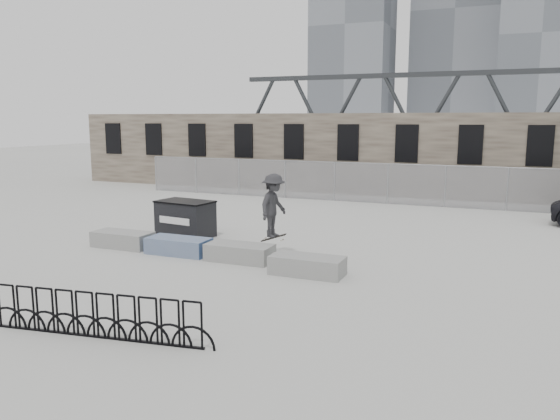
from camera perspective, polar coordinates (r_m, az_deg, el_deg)
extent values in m
plane|color=#B8B8B3|center=(17.04, -6.63, -4.80)|extent=(120.00, 120.00, 0.00)
cube|color=brown|center=(31.77, 7.71, 5.92)|extent=(36.00, 2.50, 4.50)
cube|color=black|center=(38.01, -17.01, 7.15)|extent=(1.20, 0.12, 2.00)
cube|color=black|center=(36.07, -13.05, 7.22)|extent=(1.20, 0.12, 2.00)
cube|color=black|center=(34.32, -8.65, 7.25)|extent=(1.20, 0.12, 2.00)
cube|color=black|center=(32.79, -3.81, 7.23)|extent=(1.20, 0.12, 2.00)
cube|color=black|center=(31.51, 1.46, 7.16)|extent=(1.20, 0.12, 2.00)
cube|color=black|center=(30.51, 7.12, 7.01)|extent=(1.20, 0.12, 2.00)
cube|color=black|center=(29.82, 13.10, 6.78)|extent=(1.20, 0.12, 2.00)
cube|color=black|center=(29.47, 19.28, 6.47)|extent=(1.20, 0.12, 2.00)
cube|color=black|center=(29.46, 25.53, 6.08)|extent=(1.20, 0.12, 2.00)
cylinder|color=gray|center=(33.14, -12.86, 3.74)|extent=(0.06, 0.06, 2.00)
cylinder|color=gray|center=(31.64, -8.78, 3.61)|extent=(0.06, 0.06, 2.00)
cylinder|color=gray|center=(30.31, -4.31, 3.44)|extent=(0.06, 0.06, 2.00)
cylinder|color=gray|center=(29.18, 0.52, 3.23)|extent=(0.06, 0.06, 2.00)
cylinder|color=gray|center=(28.28, 5.71, 2.98)|extent=(0.06, 0.06, 2.00)
cylinder|color=gray|center=(27.62, 11.18, 2.69)|extent=(0.06, 0.06, 2.00)
cylinder|color=gray|center=(27.23, 16.87, 2.37)|extent=(0.06, 0.06, 2.00)
cylinder|color=gray|center=(27.10, 22.66, 2.01)|extent=(0.06, 0.06, 2.00)
cube|color=#99999E|center=(28.28, 5.71, 2.98)|extent=(22.00, 0.02, 2.00)
cylinder|color=gray|center=(28.18, 5.74, 5.00)|extent=(22.00, 0.04, 0.04)
cube|color=#979794|center=(18.78, -16.10, -2.97)|extent=(2.00, 0.90, 0.51)
cube|color=#2D471E|center=(18.74, -16.13, -2.38)|extent=(1.76, 0.66, 0.10)
cube|color=#2D4C87|center=(17.42, -10.54, -3.71)|extent=(2.00, 0.90, 0.51)
cube|color=#2D471E|center=(17.38, -10.56, -3.08)|extent=(1.76, 0.66, 0.10)
cube|color=#979794|center=(16.33, -4.24, -4.46)|extent=(2.00, 0.90, 0.51)
cube|color=#2D471E|center=(16.29, -4.25, -3.79)|extent=(1.76, 0.66, 0.10)
cube|color=#979794|center=(14.91, 2.86, -5.81)|extent=(2.00, 0.90, 0.51)
cube|color=#2D471E|center=(14.86, 2.87, -5.08)|extent=(1.76, 0.66, 0.10)
cube|color=black|center=(19.87, -9.85, -0.97)|extent=(2.07, 1.42, 1.25)
cube|color=black|center=(19.76, -9.90, 0.87)|extent=(2.13, 1.47, 0.06)
cube|color=white|center=(19.42, -10.99, -1.10)|extent=(1.34, 0.21, 0.24)
cube|color=black|center=(11.43, -18.62, -12.41)|extent=(4.47, 0.67, 0.04)
torus|color=black|center=(12.48, -26.64, -8.99)|extent=(0.89, 0.17, 0.89)
torus|color=black|center=(12.19, -25.02, -9.29)|extent=(0.89, 0.17, 0.89)
torus|color=black|center=(11.92, -23.33, -9.60)|extent=(0.89, 0.17, 0.89)
torus|color=black|center=(11.66, -21.56, -9.91)|extent=(0.89, 0.17, 0.89)
torus|color=black|center=(11.41, -19.70, -10.22)|extent=(0.89, 0.17, 0.89)
torus|color=black|center=(11.17, -17.76, -10.54)|extent=(0.89, 0.17, 0.89)
torus|color=black|center=(10.94, -15.73, -10.86)|extent=(0.89, 0.17, 0.89)
torus|color=black|center=(10.73, -13.61, -11.18)|extent=(0.89, 0.17, 0.89)
torus|color=black|center=(10.53, -11.41, -11.50)|extent=(0.89, 0.17, 0.89)
torus|color=black|center=(10.35, -9.12, -11.81)|extent=(0.89, 0.17, 0.89)
cube|color=slate|center=(109.42, 7.68, 18.27)|extent=(14.00, 12.00, 42.00)
cube|color=slate|center=(116.55, 18.14, 18.84)|extent=(16.00, 14.00, 48.00)
cube|color=slate|center=(100.31, 25.52, 15.95)|extent=(12.00, 12.00, 34.00)
cube|color=#2D3033|center=(69.44, 24.30, 8.52)|extent=(70.00, 3.00, 1.20)
cube|color=#2D3033|center=(69.64, 24.62, 13.04)|extent=(70.00, 0.60, 0.60)
cube|color=gray|center=(74.91, 0.41, 7.83)|extent=(2.00, 3.00, 4.00)
imported|color=#2C2B2E|center=(16.47, -0.68, 0.47)|extent=(0.86, 1.32, 1.93)
cube|color=black|center=(16.66, -0.68, -2.90)|extent=(0.79, 0.31, 0.27)
cylinder|color=beige|center=(16.71, -1.66, -3.04)|extent=(0.06, 0.03, 0.06)
cylinder|color=beige|center=(16.84, -1.46, -2.94)|extent=(0.06, 0.03, 0.06)
cylinder|color=beige|center=(16.50, 0.12, -3.20)|extent=(0.06, 0.03, 0.06)
cylinder|color=beige|center=(16.63, 0.31, -3.10)|extent=(0.06, 0.03, 0.06)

